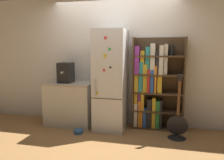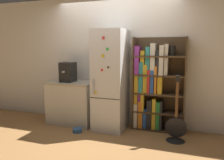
# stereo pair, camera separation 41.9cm
# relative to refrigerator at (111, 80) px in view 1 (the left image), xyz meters

# --- Properties ---
(ground_plane) EXTENTS (16.00, 16.00, 0.00)m
(ground_plane) POSITION_rel_refrigerator_xyz_m (0.00, -0.12, -0.95)
(ground_plane) COLOR #A87542
(wall_back) EXTENTS (8.00, 0.05, 2.60)m
(wall_back) POSITION_rel_refrigerator_xyz_m (0.00, 0.36, 0.35)
(wall_back) COLOR white
(wall_back) RESTS_ON ground_plane
(refrigerator) EXTENTS (0.58, 0.69, 1.90)m
(refrigerator) POSITION_rel_refrigerator_xyz_m (0.00, 0.00, 0.00)
(refrigerator) COLOR silver
(refrigerator) RESTS_ON ground_plane
(bookshelf) EXTENTS (0.97, 0.30, 1.76)m
(bookshelf) POSITION_rel_refrigerator_xyz_m (0.78, 0.21, -0.11)
(bookshelf) COLOR #4C3823
(bookshelf) RESTS_ON ground_plane
(kitchen_counter) EXTENTS (0.96, 0.60, 0.87)m
(kitchen_counter) POSITION_rel_refrigerator_xyz_m (-0.87, 0.04, -0.51)
(kitchen_counter) COLOR beige
(kitchen_counter) RESTS_ON ground_plane
(espresso_machine) EXTENTS (0.27, 0.34, 0.40)m
(espresso_machine) POSITION_rel_refrigerator_xyz_m (-0.93, 0.01, 0.12)
(espresso_machine) COLOR black
(espresso_machine) RESTS_ON kitchen_counter
(guitar) EXTENTS (0.35, 0.32, 1.14)m
(guitar) POSITION_rel_refrigerator_xyz_m (1.24, -0.23, -0.78)
(guitar) COLOR black
(guitar) RESTS_ON ground_plane
(pet_bowl) EXTENTS (0.18, 0.18, 0.07)m
(pet_bowl) POSITION_rel_refrigerator_xyz_m (-0.52, -0.42, -0.91)
(pet_bowl) COLOR #3366A5
(pet_bowl) RESTS_ON ground_plane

